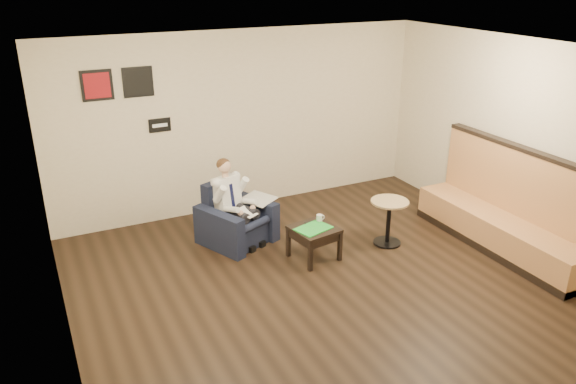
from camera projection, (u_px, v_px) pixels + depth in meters
name	position (u px, v px, depth m)	size (l,w,h in m)	color
ground	(339.00, 292.00, 6.76)	(6.00, 6.00, 0.00)	black
wall_back	(243.00, 121.00, 8.73)	(6.00, 0.02, 2.80)	beige
wall_left	(56.00, 238.00, 5.01)	(0.02, 6.00, 2.80)	beige
wall_right	(536.00, 148.00, 7.46)	(0.02, 6.00, 2.80)	beige
ceiling	(348.00, 56.00, 5.71)	(6.00, 6.00, 0.02)	white
seating_sign	(160.00, 125.00, 8.15)	(0.32, 0.02, 0.20)	black
art_print_left	(97.00, 85.00, 7.58)	(0.42, 0.03, 0.42)	maroon
art_print_right	(138.00, 82.00, 7.80)	(0.42, 0.03, 0.42)	black
armchair	(237.00, 214.00, 7.86)	(0.86, 0.86, 0.83)	black
seated_man	(242.00, 206.00, 7.73)	(0.54, 0.82, 1.14)	silver
lap_papers	(247.00, 212.00, 7.70)	(0.19, 0.27, 0.01)	white
newspaper	(258.00, 199.00, 7.99)	(0.36, 0.45, 0.01)	silver
side_table	(314.00, 243.00, 7.47)	(0.55, 0.55, 0.45)	black
green_folder	(313.00, 228.00, 7.35)	(0.45, 0.32, 0.01)	green
coffee_mug	(319.00, 218.00, 7.56)	(0.08, 0.08, 0.10)	white
smartphone	(310.00, 222.00, 7.53)	(0.14, 0.07, 0.01)	black
banquette	(504.00, 201.00, 7.58)	(0.65, 2.72, 1.39)	#B57A46
cafe_table	(388.00, 222.00, 7.83)	(0.53, 0.53, 0.65)	tan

